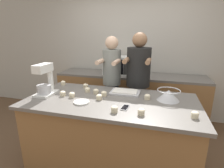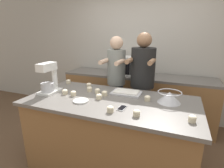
# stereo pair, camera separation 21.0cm
# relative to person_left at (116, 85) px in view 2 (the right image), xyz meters

# --- Properties ---
(ground_plane) EXTENTS (16.00, 16.00, 0.00)m
(ground_plane) POSITION_rel_person_left_xyz_m (0.19, -0.72, -0.89)
(ground_plane) COLOR brown
(back_wall) EXTENTS (10.00, 0.06, 2.70)m
(back_wall) POSITION_rel_person_left_xyz_m (0.19, 0.96, 0.46)
(back_wall) COLOR #B2ADA3
(back_wall) RESTS_ON ground_plane
(island_counter) EXTENTS (2.04, 1.01, 0.93)m
(island_counter) POSITION_rel_person_left_xyz_m (0.19, -0.72, -0.42)
(island_counter) COLOR olive
(island_counter) RESTS_ON ground_plane
(back_counter) EXTENTS (2.80, 0.60, 0.94)m
(back_counter) POSITION_rel_person_left_xyz_m (0.19, 0.61, -0.42)
(back_counter) COLOR olive
(back_counter) RESTS_ON ground_plane
(person_left) EXTENTS (0.31, 0.48, 1.66)m
(person_left) POSITION_rel_person_left_xyz_m (0.00, 0.00, 0.00)
(person_left) COLOR #33384C
(person_left) RESTS_ON ground_plane
(person_right) EXTENTS (0.37, 0.52, 1.71)m
(person_right) POSITION_rel_person_left_xyz_m (0.42, 0.00, 0.01)
(person_right) COLOR brown
(person_right) RESTS_ON ground_plane
(stand_mixer) EXTENTS (0.20, 0.30, 0.40)m
(stand_mixer) POSITION_rel_person_left_xyz_m (-0.66, -0.78, 0.21)
(stand_mixer) COLOR white
(stand_mixer) RESTS_ON island_counter
(mixing_bowl) EXTENTS (0.27, 0.27, 0.13)m
(mixing_bowl) POSITION_rel_person_left_xyz_m (0.86, -0.56, 0.11)
(mixing_bowl) COLOR #BCBCC1
(mixing_bowl) RESTS_ON island_counter
(baking_tray) EXTENTS (0.38, 0.24, 0.04)m
(baking_tray) POSITION_rel_person_left_xyz_m (0.31, -0.46, 0.06)
(baking_tray) COLOR #BCBCC1
(baking_tray) RESTS_ON island_counter
(microwave_oven) EXTENTS (0.53, 0.37, 0.34)m
(microwave_oven) POSITION_rel_person_left_xyz_m (-0.04, 0.61, 0.22)
(microwave_oven) COLOR silver
(microwave_oven) RESTS_ON back_counter
(cell_phone) EXTENTS (0.08, 0.15, 0.01)m
(cell_phone) POSITION_rel_person_left_xyz_m (0.41, -0.92, 0.04)
(cell_phone) COLOR silver
(cell_phone) RESTS_ON island_counter
(small_plate) EXTENTS (0.18, 0.18, 0.02)m
(small_plate) POSITION_rel_person_left_xyz_m (-0.10, -0.91, 0.05)
(small_plate) COLOR white
(small_plate) RESTS_ON island_counter
(cupcake_0) EXTENTS (0.07, 0.07, 0.07)m
(cupcake_0) POSITION_rel_person_left_xyz_m (-0.43, -0.77, 0.07)
(cupcake_0) COLOR beige
(cupcake_0) RESTS_ON island_counter
(cupcake_1) EXTENTS (0.07, 0.07, 0.07)m
(cupcake_1) POSITION_rel_person_left_xyz_m (0.59, -1.04, 0.07)
(cupcake_1) COLOR beige
(cupcake_1) RESTS_ON island_counter
(cupcake_2) EXTENTS (0.07, 0.07, 0.07)m
(cupcake_2) POSITION_rel_person_left_xyz_m (-0.29, -0.78, 0.07)
(cupcake_2) COLOR beige
(cupcake_2) RESTS_ON island_counter
(cupcake_3) EXTENTS (0.07, 0.07, 0.07)m
(cupcake_3) POSITION_rel_person_left_xyz_m (1.08, -0.97, 0.07)
(cupcake_3) COLOR beige
(cupcake_3) RESTS_ON island_counter
(cupcake_4) EXTENTS (0.07, 0.07, 0.07)m
(cupcake_4) POSITION_rel_person_left_xyz_m (0.61, -0.60, 0.07)
(cupcake_4) COLOR beige
(cupcake_4) RESTS_ON island_counter
(cupcake_5) EXTENTS (0.07, 0.07, 0.07)m
(cupcake_5) POSITION_rel_person_left_xyz_m (-0.29, -0.38, 0.07)
(cupcake_5) COLOR beige
(cupcake_5) RESTS_ON island_counter
(cupcake_6) EXTENTS (0.07, 0.07, 0.07)m
(cupcake_6) POSITION_rel_person_left_xyz_m (-0.05, -0.57, 0.07)
(cupcake_6) COLOR beige
(cupcake_6) RESTS_ON island_counter
(cupcake_7) EXTENTS (0.07, 0.07, 0.07)m
(cupcake_7) POSITION_rel_person_left_xyz_m (0.06, -0.76, 0.07)
(cupcake_7) COLOR beige
(cupcake_7) RESTS_ON island_counter
(cupcake_8) EXTENTS (0.07, 0.07, 0.07)m
(cupcake_8) POSITION_rel_person_left_xyz_m (-0.19, -0.54, 0.07)
(cupcake_8) COLOR beige
(cupcake_8) RESTS_ON island_counter
(cupcake_9) EXTENTS (0.07, 0.07, 0.07)m
(cupcake_9) POSITION_rel_person_left_xyz_m (0.32, -1.05, 0.07)
(cupcake_9) COLOR beige
(cupcake_9) RESTS_ON island_counter
(cupcake_10) EXTENTS (0.07, 0.07, 0.07)m
(cupcake_10) POSITION_rel_person_left_xyz_m (0.08, -0.63, 0.07)
(cupcake_10) COLOR beige
(cupcake_10) RESTS_ON island_counter
(cupcake_11) EXTENTS (0.07, 0.07, 0.07)m
(cupcake_11) POSITION_rel_person_left_xyz_m (-0.68, -0.33, 0.07)
(cupcake_11) COLOR beige
(cupcake_11) RESTS_ON island_counter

